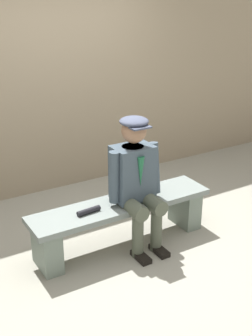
{
  "coord_description": "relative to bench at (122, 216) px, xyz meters",
  "views": [
    {
      "loc": [
        1.92,
        3.3,
        2.42
      ],
      "look_at": [
        -0.05,
        0.0,
        0.81
      ],
      "focal_mm": 47.2,
      "sensor_mm": 36.0,
      "label": 1
    }
  ],
  "objects": [
    {
      "name": "seated_man",
      "position": [
        -0.12,
        0.06,
        0.42
      ],
      "size": [
        0.55,
        0.59,
        1.31
      ],
      "color": "#394753",
      "rests_on": "ground"
    },
    {
      "name": "stadium_wall",
      "position": [
        0.0,
        -1.7,
        0.96
      ],
      "size": [
        12.0,
        0.24,
        2.54
      ],
      "primitive_type": "cube",
      "color": "gray",
      "rests_on": "ground"
    },
    {
      "name": "bench",
      "position": [
        0.0,
        0.0,
        0.0
      ],
      "size": [
        1.86,
        0.43,
        0.46
      ],
      "color": "slate",
      "rests_on": "ground"
    },
    {
      "name": "rolled_magazine",
      "position": [
        0.37,
        0.04,
        0.18
      ],
      "size": [
        0.24,
        0.07,
        0.05
      ],
      "primitive_type": "cylinder",
      "rotation": [
        0.0,
        1.57,
        0.09
      ],
      "color": "black",
      "rests_on": "bench"
    },
    {
      "name": "ground_plane",
      "position": [
        0.0,
        0.0,
        -0.31
      ],
      "size": [
        30.0,
        30.0,
        0.0
      ],
      "primitive_type": "plane",
      "color": "gray"
    }
  ]
}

